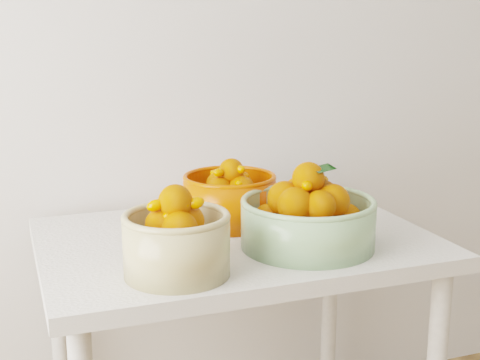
# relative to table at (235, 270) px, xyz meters

# --- Properties ---
(table) EXTENTS (1.00, 0.70, 0.75)m
(table) POSITION_rel_table_xyz_m (0.00, 0.00, 0.00)
(table) COLOR silver
(table) RESTS_ON ground
(bowl_cream) EXTENTS (0.27, 0.27, 0.20)m
(bowl_cream) POSITION_rel_table_xyz_m (-0.21, -0.21, 0.17)
(bowl_cream) COLOR tan
(bowl_cream) RESTS_ON table
(bowl_green) EXTENTS (0.43, 0.43, 0.21)m
(bowl_green) POSITION_rel_table_xyz_m (0.14, -0.14, 0.17)
(bowl_green) COLOR #90B984
(bowl_green) RESTS_ON table
(bowl_orange) EXTENTS (0.32, 0.32, 0.18)m
(bowl_orange) POSITION_rel_table_xyz_m (0.02, 0.11, 0.17)
(bowl_orange) COLOR #D53E02
(bowl_orange) RESTS_ON table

